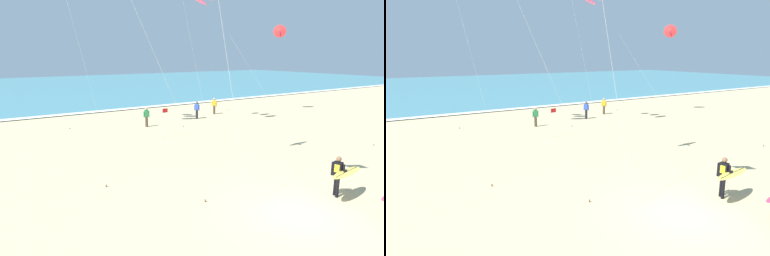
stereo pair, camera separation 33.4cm
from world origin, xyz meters
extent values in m
plane|color=tan|center=(0.00, 0.00, 0.00)|extent=(160.00, 160.00, 0.00)
cube|color=teal|center=(0.00, 55.66, 0.04)|extent=(160.00, 60.00, 0.08)
cube|color=white|center=(0.00, 25.96, 0.09)|extent=(160.00, 1.05, 0.01)
cylinder|color=black|center=(2.47, 0.14, 0.44)|extent=(0.13, 0.13, 0.88)
cylinder|color=black|center=(2.60, 0.32, 0.44)|extent=(0.13, 0.13, 0.88)
cube|color=black|center=(2.53, 0.23, 1.18)|extent=(0.25, 0.37, 0.60)
cube|color=yellow|center=(2.43, 0.22, 1.22)|extent=(0.04, 0.20, 0.32)
sphere|color=brown|center=(2.53, 0.23, 1.60)|extent=(0.21, 0.21, 0.21)
cylinder|color=black|center=(2.57, 0.01, 1.29)|extent=(0.09, 0.09, 0.26)
cylinder|color=black|center=(2.53, -0.09, 1.16)|extent=(0.26, 0.12, 0.14)
cylinder|color=black|center=(2.50, 0.46, 1.14)|extent=(0.09, 0.09, 0.56)
ellipsoid|color=#EFD14C|center=(2.59, -0.12, 1.12)|extent=(2.32, 0.87, 0.11)
cube|color=#333333|center=(2.59, -0.12, 1.16)|extent=(1.97, 0.35, 0.04)
cube|color=#262628|center=(3.53, 0.04, 1.05)|extent=(0.12, 0.03, 0.14)
cylinder|color=silver|center=(-1.78, 2.02, 5.00)|extent=(1.02, 1.43, 9.79)
cylinder|color=brown|center=(-2.28, 2.72, 0.05)|extent=(0.06, 0.06, 0.10)
ellipsoid|color=pink|center=(6.84, 16.29, 9.89)|extent=(1.28, 0.53, 0.59)
cylinder|color=silver|center=(5.67, 15.26, 4.94)|extent=(2.37, 0.03, 9.69)
cylinder|color=brown|center=(4.49, 15.25, 0.05)|extent=(0.06, 0.06, 0.10)
cylinder|color=silver|center=(-2.55, 6.19, 5.62)|extent=(4.94, 0.41, 11.05)
cylinder|color=brown|center=(-5.02, 6.39, 0.05)|extent=(0.06, 0.06, 0.10)
cylinder|color=brown|center=(11.69, 3.69, 0.05)|extent=(0.06, 0.06, 0.10)
cylinder|color=silver|center=(-2.28, 18.82, 5.99)|extent=(2.15, 1.13, 11.78)
cylinder|color=brown|center=(-3.35, 19.38, 0.05)|extent=(0.06, 0.06, 0.10)
cone|color=red|center=(16.10, 16.20, 7.90)|extent=(1.08, 1.09, 1.22)
cube|color=purple|center=(16.10, 16.20, 7.76)|extent=(0.32, 0.32, 0.24)
cylinder|color=silver|center=(14.39, 17.93, 3.87)|extent=(3.45, 3.47, 7.55)
cylinder|color=brown|center=(12.67, 19.65, 0.05)|extent=(0.06, 0.06, 0.10)
cylinder|color=#4C3D2D|center=(10.18, 18.65, 0.42)|extent=(0.22, 0.22, 0.84)
cube|color=gold|center=(10.18, 18.65, 1.11)|extent=(0.36, 0.35, 0.54)
sphere|color=tan|center=(10.18, 18.65, 1.49)|extent=(0.20, 0.20, 0.20)
cylinder|color=gold|center=(10.02, 18.80, 1.01)|extent=(0.08, 0.08, 0.50)
cylinder|color=gold|center=(10.33, 18.51, 1.01)|extent=(0.08, 0.08, 0.50)
cylinder|color=black|center=(7.39, 17.55, 0.42)|extent=(0.22, 0.22, 0.84)
cube|color=#3351B7|center=(7.39, 17.55, 1.11)|extent=(0.34, 0.36, 0.54)
sphere|color=brown|center=(7.39, 17.55, 1.49)|extent=(0.20, 0.20, 0.20)
cylinder|color=#3351B7|center=(7.51, 17.39, 1.01)|extent=(0.08, 0.08, 0.50)
cylinder|color=#3351B7|center=(7.26, 17.72, 1.01)|extent=(0.08, 0.08, 0.50)
cylinder|color=#4C3D2D|center=(2.07, 16.92, 0.42)|extent=(0.22, 0.22, 0.84)
cube|color=#339351|center=(2.07, 16.92, 1.11)|extent=(0.34, 0.22, 0.54)
sphere|color=tan|center=(2.07, 16.92, 1.49)|extent=(0.20, 0.20, 0.20)
cylinder|color=#339351|center=(1.86, 16.95, 1.01)|extent=(0.08, 0.08, 0.50)
cylinder|color=#339351|center=(2.28, 16.89, 1.01)|extent=(0.08, 0.08, 0.50)
cylinder|color=silver|center=(1.41, 13.00, 1.05)|extent=(0.05, 0.05, 2.10)
cube|color=red|center=(1.63, 13.00, 1.90)|extent=(0.40, 0.02, 0.28)
camera|label=1|loc=(-9.59, -7.41, 5.72)|focal=31.74mm
camera|label=2|loc=(-9.31, -7.59, 5.72)|focal=31.74mm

